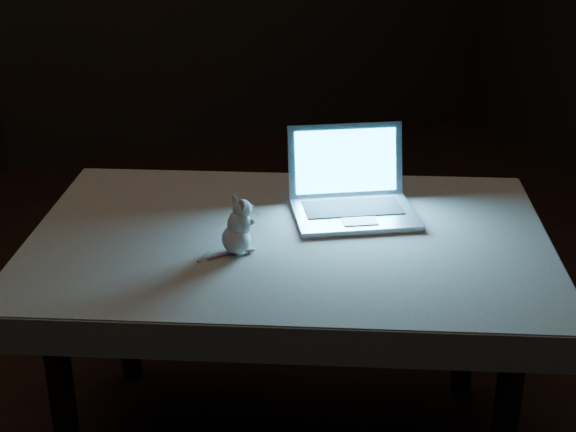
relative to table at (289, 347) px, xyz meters
name	(u,v)px	position (x,y,z in m)	size (l,w,h in m)	color
floor	(248,419)	(-0.08, 0.15, -0.33)	(5.00, 5.00, 0.00)	black
table	(289,347)	(0.00, 0.00, 0.00)	(1.24, 0.80, 0.67)	black
tablecloth	(304,257)	(0.02, -0.05, 0.30)	(1.33, 0.89, 0.09)	#C2B1A1
laptop	(356,180)	(0.20, 0.04, 0.45)	(0.32, 0.28, 0.22)	#A4A4A9
plush_mouse	(236,226)	(-0.16, -0.05, 0.41)	(0.10, 0.10, 0.14)	silver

